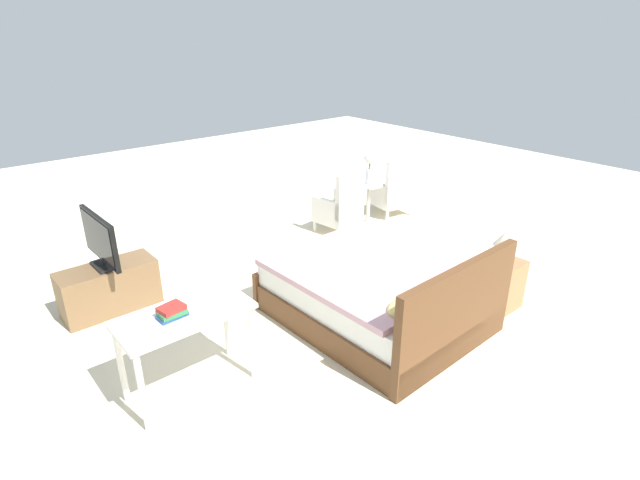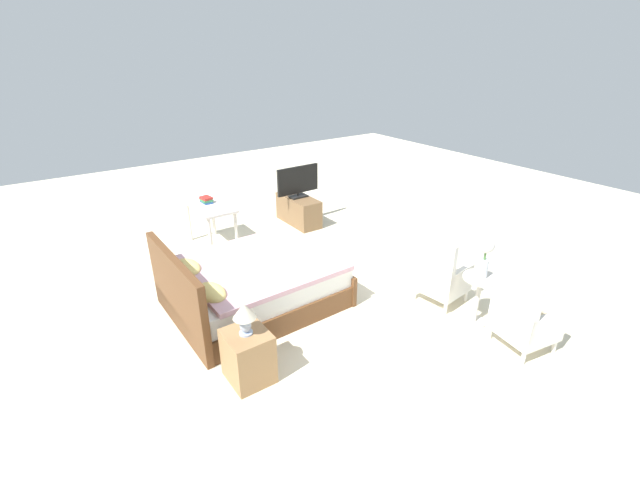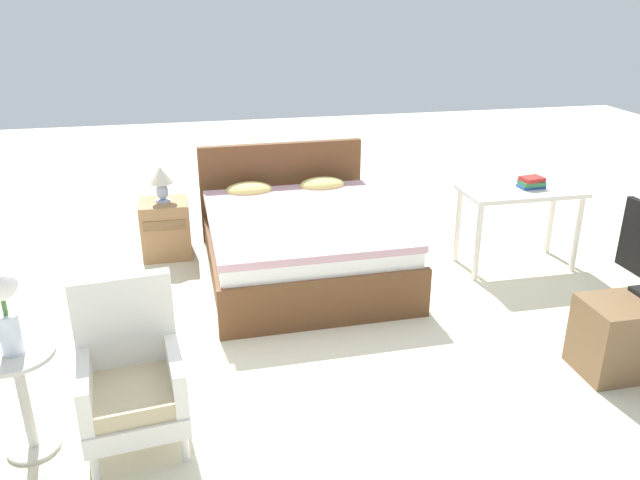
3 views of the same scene
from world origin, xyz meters
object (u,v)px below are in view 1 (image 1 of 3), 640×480
(side_table, at_px, (368,199))
(table_lamp, at_px, (504,242))
(armchair_by_window_left, at_px, (393,192))
(tv_flatscreen, at_px, (100,240))
(bed, at_px, (378,294))
(armchair_by_window_right, at_px, (341,208))
(book_stack, at_px, (172,312))
(tv_stand, at_px, (109,288))
(flower_vase, at_px, (370,164))
(vanity_desk, at_px, (185,324))
(nightstand, at_px, (498,284))

(side_table, relative_size, table_lamp, 1.87)
(armchair_by_window_left, relative_size, table_lamp, 2.79)
(armchair_by_window_left, height_order, tv_flatscreen, tv_flatscreen)
(bed, distance_m, armchair_by_window_right, 2.36)
(book_stack, bearing_deg, armchair_by_window_left, -158.83)
(side_table, relative_size, tv_flatscreen, 0.74)
(tv_flatscreen, bearing_deg, armchair_by_window_left, -179.78)
(bed, relative_size, tv_stand, 2.10)
(flower_vase, bearing_deg, vanity_desk, 24.27)
(tv_stand, bearing_deg, vanity_desk, 92.16)
(flower_vase, bearing_deg, armchair_by_window_right, -0.23)
(side_table, bearing_deg, bed, 46.82)
(book_stack, bearing_deg, tv_stand, -91.00)
(side_table, distance_m, flower_vase, 0.52)
(armchair_by_window_left, xyz_separation_m, tv_stand, (4.39, 0.02, -0.12))
(armchair_by_window_left, relative_size, side_table, 1.49)
(tv_flatscreen, bearing_deg, bed, 135.46)
(armchair_by_window_right, bearing_deg, bed, 56.79)
(armchair_by_window_left, bearing_deg, book_stack, 21.17)
(bed, height_order, table_lamp, bed)
(armchair_by_window_right, xyz_separation_m, book_stack, (3.31, 1.71, 0.41))
(nightstand, relative_size, table_lamp, 1.62)
(bed, height_order, nightstand, bed)
(side_table, distance_m, vanity_desk, 4.15)
(armchair_by_window_left, height_order, flower_vase, flower_vase)
(flower_vase, height_order, book_stack, flower_vase)
(armchair_by_window_right, xyz_separation_m, flower_vase, (-0.56, 0.00, 0.54))
(armchair_by_window_left, relative_size, tv_stand, 0.96)
(flower_vase, relative_size, table_lamp, 1.45)
(table_lamp, bearing_deg, armchair_by_window_right, -92.84)
(table_lamp, distance_m, book_stack, 3.30)
(bed, bearing_deg, tv_stand, -44.57)
(nightstand, bearing_deg, armchair_by_window_right, -92.84)
(side_table, distance_m, book_stack, 4.25)
(table_lamp, bearing_deg, bed, -28.23)
(armchair_by_window_left, xyz_separation_m, nightstand, (1.24, 2.60, -0.11))
(book_stack, bearing_deg, bed, 172.60)
(side_table, bearing_deg, armchair_by_window_left, -179.72)
(armchair_by_window_right, relative_size, table_lamp, 2.79)
(armchair_by_window_left, xyz_separation_m, side_table, (0.55, 0.00, 0.01))
(armchair_by_window_right, relative_size, nightstand, 1.72)
(side_table, relative_size, nightstand, 1.16)
(armchair_by_window_right, height_order, book_stack, armchair_by_window_right)
(table_lamp, xyz_separation_m, vanity_desk, (3.09, -0.89, -0.13))
(armchair_by_window_right, height_order, tv_flatscreen, tv_flatscreen)
(bed, distance_m, side_table, 2.70)
(armchair_by_window_right, xyz_separation_m, tv_stand, (3.28, 0.02, -0.12))
(bed, relative_size, book_stack, 8.93)
(armchair_by_window_left, height_order, side_table, armchair_by_window_left)
(tv_flatscreen, bearing_deg, side_table, -179.79)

